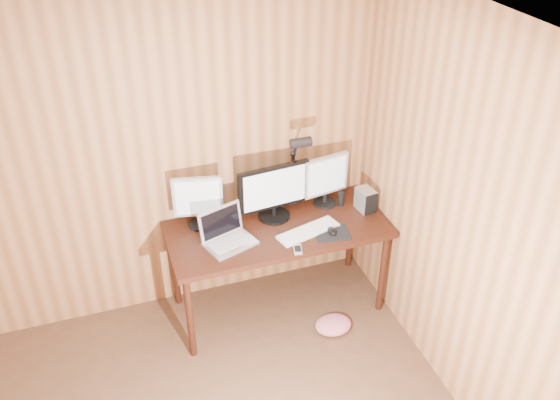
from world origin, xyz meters
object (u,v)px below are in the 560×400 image
keyboard (308,231)px  speaker (341,199)px  desk_lamp (297,160)px  phone (298,249)px  hard_drive (366,200)px  monitor_center (274,192)px  mouse (332,231)px  monitor_right (326,179)px  laptop (226,234)px  desk (275,236)px  monitor_left (198,201)px

keyboard → speaker: 0.44m
desk_lamp → phone: bearing=-106.4°
hard_drive → keyboard: bearing=-172.2°
monitor_center → mouse: monitor_center is taller
monitor_center → speaker: (0.53, -0.02, -0.16)m
monitor_right → hard_drive: (0.26, -0.17, -0.13)m
laptop → desk: bearing=-2.7°
mouse → phone: (-0.30, -0.11, -0.01)m
speaker → desk_lamp: bearing=166.8°
phone → speaker: bearing=54.9°
monitor_left → phone: bearing=-29.3°
speaker → laptop: bearing=-170.1°
monitor_center → hard_drive: monitor_center is taller
desk → monitor_right: 0.57m
phone → desk_lamp: bearing=86.2°
speaker → desk_lamp: size_ratio=0.17×
speaker → desk_lamp: (-0.34, 0.08, 0.36)m
phone → speaker: speaker is taller
laptop → keyboard: laptop is taller
keyboard → desk_lamp: (0.03, 0.33, 0.40)m
monitor_left → speaker: 1.10m
monitor_right → laptop: bearing=-174.5°
monitor_left → laptop: (0.13, -0.25, -0.16)m
monitor_right → keyboard: size_ratio=0.84×
monitor_center → keyboard: size_ratio=1.11×
mouse → hard_drive: 0.42m
monitor_right → speaker: monitor_right is taller
monitor_right → monitor_left: bearing=169.1°
phone → laptop: bearing=164.7°
monitor_center → speaker: monitor_center is taller
laptop → monitor_right: bearing=-3.5°
laptop → mouse: size_ratio=3.86×
desk → monitor_center: monitor_center is taller
laptop → speaker: (0.95, 0.17, -0.00)m
mouse → desk: bearing=146.8°
desk → monitor_left: monitor_left is taller
mouse → desk_lamp: desk_lamp is taller
keyboard → phone: keyboard is taller
desk_lamp → mouse: bearing=-69.4°
monitor_left → mouse: monitor_left is taller
desk → monitor_center: 0.35m
keyboard → mouse: mouse is taller
speaker → monitor_left: bearing=175.6°
laptop → mouse: 0.76m
monitor_center → desk_lamp: desk_lamp is taller
laptop → phone: 0.51m
monitor_left → mouse: 0.98m
desk → desk_lamp: 0.59m
hard_drive → phone: (-0.66, -0.31, -0.08)m
laptop → mouse: (0.74, -0.15, -0.04)m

